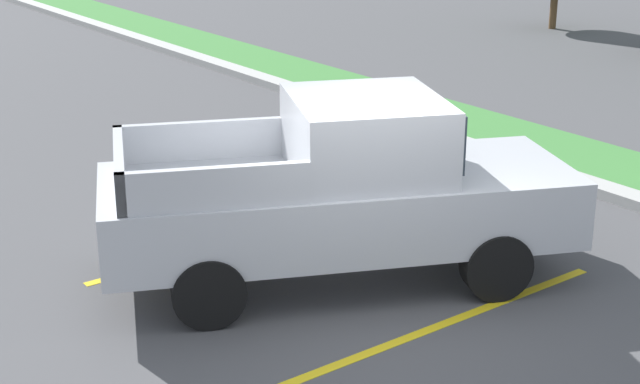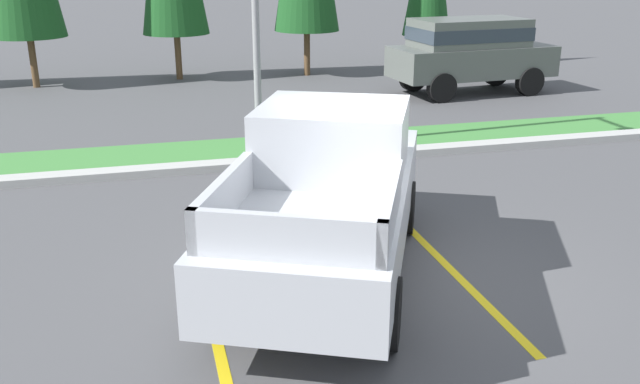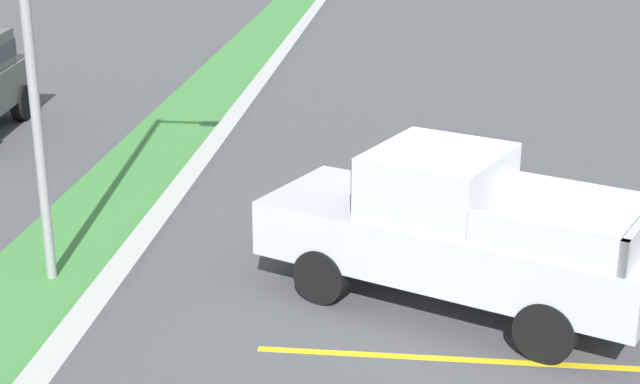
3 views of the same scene
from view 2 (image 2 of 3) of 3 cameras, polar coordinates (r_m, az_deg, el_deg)
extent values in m
plane|color=#4C4C4F|center=(8.76, 6.88, -6.83)|extent=(120.00, 120.00, 0.00)
cube|color=yellow|center=(8.48, -9.54, -7.86)|extent=(0.12, 4.80, 0.01)
cube|color=yellow|center=(9.22, 10.08, -5.60)|extent=(0.12, 4.80, 0.01)
cube|color=#B2B2AD|center=(13.19, -0.99, 2.74)|extent=(56.00, 0.40, 0.15)
cube|color=#42843D|center=(14.23, -2.04, 3.79)|extent=(56.00, 1.80, 0.06)
cylinder|color=black|center=(10.13, -2.61, -0.68)|extent=(0.57, 0.81, 0.76)
cylinder|color=black|center=(9.91, 7.03, -1.26)|extent=(0.57, 0.81, 0.76)
cylinder|color=black|center=(7.39, -7.88, -8.81)|extent=(0.57, 0.81, 0.76)
cylinder|color=black|center=(7.10, 5.53, -9.98)|extent=(0.57, 0.81, 0.76)
cube|color=silver|center=(8.37, 0.72, -1.39)|extent=(3.90, 5.52, 0.76)
cube|color=silver|center=(8.41, 1.08, 4.43)|extent=(2.27, 2.19, 0.84)
cube|color=#2D3842|center=(9.18, 1.89, 6.03)|extent=(1.50, 0.73, 0.63)
cube|color=silver|center=(7.03, -8.04, -0.50)|extent=(0.89, 1.77, 0.44)
cube|color=silver|center=(6.72, 5.90, -1.36)|extent=(0.89, 1.77, 0.44)
cube|color=silver|center=(6.01, -2.90, -3.86)|extent=(1.68, 0.84, 0.44)
cube|color=silver|center=(10.84, 2.91, 2.13)|extent=(1.71, 0.90, 0.28)
cylinder|color=black|center=(21.76, 14.41, 9.65)|extent=(0.82, 0.33, 0.80)
cylinder|color=black|center=(20.39, 17.06, 8.79)|extent=(0.82, 0.33, 0.80)
cylinder|color=black|center=(20.34, 7.74, 9.43)|extent=(0.82, 0.33, 0.80)
cylinder|color=black|center=(18.87, 10.10, 8.54)|extent=(0.82, 0.33, 0.80)
cube|color=#565B56|center=(20.22, 12.51, 10.59)|extent=(4.74, 2.23, 0.84)
cube|color=#565B56|center=(20.04, 12.31, 12.84)|extent=(3.23, 1.94, 0.76)
cube|color=#2D3842|center=(20.04, 12.30, 12.79)|extent=(3.28, 1.98, 0.36)
cylinder|color=brown|center=(22.39, -22.74, 9.92)|extent=(0.20, 0.20, 1.48)
cylinder|color=brown|center=(22.54, -11.71, 10.98)|extent=(0.20, 0.20, 1.43)
cylinder|color=brown|center=(22.82, -1.09, 11.49)|extent=(0.20, 0.20, 1.45)
cylinder|color=brown|center=(24.60, 8.71, 11.48)|extent=(0.20, 0.20, 1.13)
camera|label=1|loc=(9.98, 69.12, 11.37)|focal=53.04mm
camera|label=3|loc=(12.86, -69.40, 15.90)|focal=54.43mm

